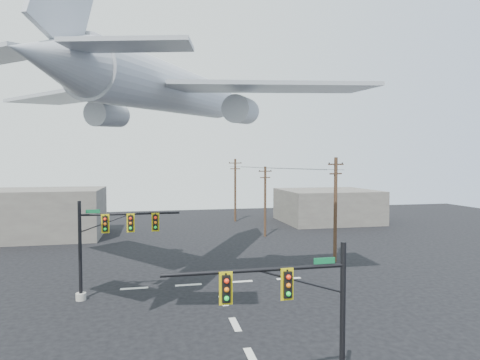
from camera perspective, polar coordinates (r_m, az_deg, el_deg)
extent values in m
plane|color=black|center=(20.95, 1.66, -23.93)|extent=(120.00, 120.00, 0.00)
cube|color=beige|center=(20.95, 1.66, -23.91)|extent=(0.40, 2.00, 0.01)
cube|color=beige|center=(24.50, -0.71, -19.83)|extent=(0.40, 2.00, 0.01)
cube|color=beige|center=(28.18, -2.39, -16.78)|extent=(0.40, 2.00, 0.01)
cube|color=beige|center=(31.65, -14.81, -14.67)|extent=(2.00, 0.40, 0.01)
cube|color=beige|center=(31.71, -7.33, -14.57)|extent=(2.00, 0.40, 0.01)
cube|color=beige|center=(32.27, -0.01, -14.24)|extent=(2.00, 0.40, 0.01)
cube|color=beige|center=(33.31, 6.93, -13.73)|extent=(2.00, 0.40, 0.01)
cylinder|color=black|center=(16.98, 14.38, -18.97)|extent=(0.21, 0.21, 6.27)
cylinder|color=black|center=(15.11, 2.32, -12.68)|extent=(6.94, 0.14, 0.14)
cylinder|color=black|center=(15.76, 8.62, -14.09)|extent=(3.63, 0.07, 0.07)
cube|color=black|center=(15.46, 6.73, -14.52)|extent=(0.30, 0.27, 0.99)
cube|color=#C5B20B|center=(15.48, 6.71, -14.50)|extent=(0.49, 0.04, 1.21)
sphere|color=#FF270E|center=(15.23, 6.93, -13.55)|extent=(0.18, 0.18, 0.18)
sphere|color=orange|center=(15.32, 6.92, -14.68)|extent=(0.18, 0.18, 0.18)
sphere|color=#0CC530|center=(15.42, 6.92, -15.79)|extent=(0.18, 0.18, 0.18)
cube|color=black|center=(14.91, -2.02, -15.16)|extent=(0.30, 0.27, 0.99)
cube|color=#C5B20B|center=(14.92, -2.03, -15.14)|extent=(0.49, 0.04, 1.21)
sphere|color=#FF270E|center=(14.67, -1.91, -14.17)|extent=(0.18, 0.18, 0.18)
sphere|color=orange|center=(14.76, -1.91, -15.33)|extent=(0.18, 0.18, 0.18)
sphere|color=#0CC530|center=(14.86, -1.91, -16.48)|extent=(0.18, 0.18, 0.18)
cube|color=#0D5D32|center=(15.86, 11.91, -11.16)|extent=(0.85, 0.04, 0.23)
cylinder|color=#9B988D|center=(30.23, -21.69, -15.14)|extent=(0.67, 0.67, 0.48)
cylinder|color=black|center=(29.44, -21.79, -9.32)|extent=(0.23, 0.23, 6.75)
cylinder|color=black|center=(28.67, -15.29, -4.66)|extent=(6.65, 0.15, 0.15)
cylinder|color=black|center=(28.89, -18.58, -5.81)|extent=(3.52, 0.08, 0.08)
cube|color=black|center=(28.75, -18.62, -5.91)|extent=(0.33, 0.29, 1.06)
cube|color=#C5B20B|center=(28.77, -18.61, -5.90)|extent=(0.53, 0.04, 1.30)
sphere|color=#FF270E|center=(28.54, -18.66, -5.29)|extent=(0.19, 0.19, 0.19)
sphere|color=orange|center=(28.59, -18.65, -5.96)|extent=(0.19, 0.19, 0.19)
sphere|color=#0CC530|center=(28.64, -18.64, -6.62)|extent=(0.19, 0.19, 0.19)
cube|color=black|center=(28.61, -15.29, -5.91)|extent=(0.33, 0.29, 1.06)
cube|color=#C5B20B|center=(28.62, -15.29, -5.90)|extent=(0.53, 0.04, 1.30)
sphere|color=#FF270E|center=(28.40, -15.32, -5.28)|extent=(0.19, 0.19, 0.19)
sphere|color=orange|center=(28.44, -15.31, -5.96)|extent=(0.19, 0.19, 0.19)
sphere|color=#0CC530|center=(28.50, -15.30, -6.63)|extent=(0.19, 0.19, 0.19)
cube|color=black|center=(28.56, -11.94, -5.88)|extent=(0.33, 0.29, 1.06)
cube|color=#C5B20B|center=(28.58, -11.94, -5.88)|extent=(0.53, 0.04, 1.30)
sphere|color=#FF270E|center=(28.35, -11.95, -5.26)|extent=(0.19, 0.19, 0.19)
sphere|color=orange|center=(28.40, -11.94, -5.93)|extent=(0.19, 0.19, 0.19)
sphere|color=#0CC530|center=(28.45, -11.93, -6.61)|extent=(0.19, 0.19, 0.19)
cube|color=#0D5D32|center=(28.82, -20.19, -4.21)|extent=(0.92, 0.04, 0.25)
cylinder|color=#4B3220|center=(38.36, 13.41, -4.16)|extent=(0.33, 0.33, 9.79)
cube|color=#4B3220|center=(38.10, 13.48, 2.18)|extent=(1.86, 0.86, 0.13)
cube|color=#4B3220|center=(38.12, 13.46, 0.88)|extent=(1.46, 0.69, 0.13)
cylinder|color=black|center=(37.46, 12.58, 2.35)|extent=(0.11, 0.11, 0.13)
cylinder|color=black|center=(38.10, 13.48, 2.35)|extent=(0.11, 0.11, 0.13)
cylinder|color=black|center=(38.75, 14.35, 2.34)|extent=(0.11, 0.11, 0.13)
cylinder|color=#4B3220|center=(50.22, 3.60, -3.09)|extent=(0.30, 0.30, 8.79)
cube|color=#4B3220|center=(49.99, 3.61, 1.26)|extent=(1.76, 0.48, 0.12)
cube|color=#4B3220|center=(50.01, 3.61, 0.35)|extent=(1.38, 0.40, 0.12)
cylinder|color=black|center=(49.62, 2.80, 1.36)|extent=(0.10, 0.10, 0.12)
cylinder|color=black|center=(49.99, 3.61, 1.37)|extent=(0.10, 0.10, 0.12)
cylinder|color=black|center=(50.36, 4.41, 1.38)|extent=(0.10, 0.10, 0.12)
cylinder|color=#4B3220|center=(62.92, -0.69, -1.45)|extent=(0.34, 0.34, 9.85)
cube|color=#4B3220|center=(62.76, -0.69, 2.42)|extent=(2.00, 0.52, 0.13)
cube|color=#4B3220|center=(62.77, -0.69, 1.61)|extent=(1.56, 0.43, 0.13)
cylinder|color=black|center=(62.76, -1.51, 2.53)|extent=(0.11, 0.11, 0.13)
cylinder|color=black|center=(62.76, -0.69, 2.53)|extent=(0.11, 0.11, 0.13)
cylinder|color=black|center=(62.77, 0.13, 2.53)|extent=(0.11, 0.11, 0.13)
cylinder|color=black|center=(43.61, 6.85, 1.60)|extent=(2.86, 13.74, 0.03)
cylinder|color=black|center=(56.15, 0.38, 1.85)|extent=(1.25, 13.41, 0.03)
cylinder|color=black|center=(44.18, 8.89, 1.60)|extent=(3.02, 13.74, 0.03)
cylinder|color=black|center=(56.53, 2.05, 1.86)|extent=(1.04, 13.41, 0.03)
cylinder|color=#A2A6AD|center=(31.68, -9.38, 12.55)|extent=(12.85, 21.25, 4.92)
cone|color=#A2A6AD|center=(44.18, -2.35, 10.91)|extent=(5.35, 6.08, 3.78)
cone|color=#A2A6AD|center=(20.26, -25.17, 15.49)|extent=(5.03, 5.90, 3.43)
cube|color=#A2A6AD|center=(34.18, -22.61, 10.93)|extent=(12.60, 14.02, 0.60)
cube|color=#A2A6AD|center=(27.99, 4.40, 13.03)|extent=(14.17, 5.20, 0.60)
cylinder|color=#A2A6AD|center=(33.52, -18.31, 8.85)|extent=(3.33, 4.08, 2.18)
cylinder|color=#A2A6AD|center=(29.23, 0.16, 9.93)|extent=(3.33, 4.08, 2.18)
cube|color=#A2A6AD|center=(18.94, -15.48, 18.05)|extent=(5.77, 3.40, 0.35)
cube|color=#6A655D|center=(55.79, -28.26, -4.27)|extent=(18.00, 10.00, 6.00)
cube|color=#6A655D|center=(64.31, 12.31, -3.60)|extent=(14.00, 12.00, 5.00)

